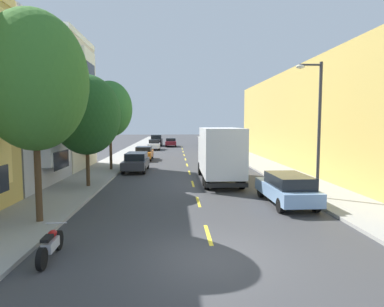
{
  "coord_description": "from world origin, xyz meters",
  "views": [
    {
      "loc": [
        -1.17,
        -9.5,
        3.9
      ],
      "look_at": [
        0.47,
        22.19,
        1.07
      ],
      "focal_mm": 31.51,
      "sensor_mm": 36.0,
      "label": 1
    }
  ],
  "objects": [
    {
      "name": "street_lamp",
      "position": [
        5.95,
        7.1,
        4.08
      ],
      "size": [
        1.35,
        0.28,
        6.8
      ],
      "color": "#38383D",
      "rests_on": "sidewalk_right"
    },
    {
      "name": "parked_suv_black",
      "position": [
        -4.34,
        49.59,
        0.99
      ],
      "size": [
        1.97,
        4.81,
        1.93
      ],
      "color": "black",
      "rests_on": "ground_plane"
    },
    {
      "name": "apartment_block_opposite",
      "position": [
        13.7,
        20.0,
        4.29
      ],
      "size": [
        10.0,
        36.0,
        8.57
      ],
      "primitive_type": "cube",
      "color": "tan",
      "rests_on": "ground_plane"
    },
    {
      "name": "parked_pickup_forest",
      "position": [
        4.39,
        50.84,
        0.83
      ],
      "size": [
        2.04,
        5.32,
        1.73
      ],
      "color": "#194C28",
      "rests_on": "ground_plane"
    },
    {
      "name": "parked_hatchback_white",
      "position": [
        -4.22,
        40.78,
        0.76
      ],
      "size": [
        1.81,
        4.03,
        1.5
      ],
      "color": "silver",
      "rests_on": "ground_plane"
    },
    {
      "name": "parked_sedan_orange",
      "position": [
        -4.47,
        26.62,
        0.75
      ],
      "size": [
        1.81,
        4.5,
        1.43
      ],
      "color": "orange",
      "rests_on": "ground_plane"
    },
    {
      "name": "street_tree_nearest",
      "position": [
        -6.4,
        3.54,
        5.49
      ],
      "size": [
        3.98,
        3.98,
        7.98
      ],
      "color": "#47331E",
      "rests_on": "sidewalk_left"
    },
    {
      "name": "parked_motorcycle",
      "position": [
        -4.75,
        0.12,
        0.41
      ],
      "size": [
        0.62,
        2.05,
        0.9
      ],
      "color": "black",
      "rests_on": "ground_plane"
    },
    {
      "name": "street_tree_third",
      "position": [
        -6.4,
        18.31,
        5.07
      ],
      "size": [
        3.6,
        3.6,
        7.2
      ],
      "color": "#47331E",
      "rests_on": "sidewalk_left"
    },
    {
      "name": "lane_centerline_dashes",
      "position": [
        0.0,
        24.5,
        0.0
      ],
      "size": [
        0.14,
        47.2,
        0.01
      ],
      "color": "yellow",
      "rests_on": "ground_plane"
    },
    {
      "name": "street_tree_second",
      "position": [
        -6.4,
        10.92,
        4.42
      ],
      "size": [
        4.01,
        4.01,
        6.66
      ],
      "color": "#47331E",
      "rests_on": "sidewalk_left"
    },
    {
      "name": "townhouse_third_cream",
      "position": [
        -14.66,
        19.5,
        5.36
      ],
      "size": [
        12.75,
        7.81,
        11.13
      ],
      "color": "beige",
      "rests_on": "ground_plane"
    },
    {
      "name": "sidewalk_left",
      "position": [
        -7.1,
        28.0,
        0.07
      ],
      "size": [
        3.2,
        120.0,
        0.14
      ],
      "primitive_type": "cube",
      "color": "#99968E",
      "rests_on": "ground_plane"
    },
    {
      "name": "delivery_box_truck",
      "position": [
        1.8,
        12.57,
        2.01
      ],
      "size": [
        2.46,
        7.7,
        3.61
      ],
      "color": "white",
      "rests_on": "ground_plane"
    },
    {
      "name": "sidewalk_right",
      "position": [
        7.1,
        28.0,
        0.07
      ],
      "size": [
        3.2,
        120.0,
        0.14
      ],
      "primitive_type": "cube",
      "color": "#99968E",
      "rests_on": "ground_plane"
    },
    {
      "name": "parked_wagon_sky",
      "position": [
        4.22,
        6.22,
        0.8
      ],
      "size": [
        1.9,
        4.73,
        1.5
      ],
      "color": "#7A9EC6",
      "rests_on": "ground_plane"
    },
    {
      "name": "parked_wagon_charcoal",
      "position": [
        -4.32,
        18.13,
        0.8
      ],
      "size": [
        1.87,
        4.72,
        1.5
      ],
      "color": "#333338",
      "rests_on": "ground_plane"
    },
    {
      "name": "moving_burgundy_sedan",
      "position": [
        -1.8,
        47.58,
        0.75
      ],
      "size": [
        1.8,
        4.5,
        1.43
      ],
      "color": "maroon",
      "rests_on": "ground_plane"
    },
    {
      "name": "ground_plane",
      "position": [
        0.0,
        30.0,
        0.0
      ],
      "size": [
        160.0,
        160.0,
        0.0
      ],
      "primitive_type": "plane",
      "color": "#38383A"
    }
  ]
}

